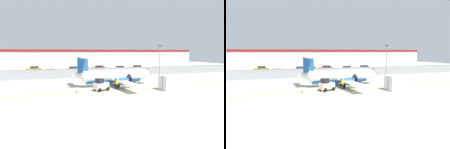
% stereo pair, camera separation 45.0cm
% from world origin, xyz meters
% --- Properties ---
extents(ground_plane, '(140.00, 140.00, 0.01)m').
position_xyz_m(ground_plane, '(0.00, 2.00, 0.00)').
color(ground_plane, '#B2AD99').
extents(perimeter_fence, '(98.00, 0.10, 2.10)m').
position_xyz_m(perimeter_fence, '(0.00, 18.00, 1.12)').
color(perimeter_fence, gray).
rests_on(perimeter_fence, ground).
extents(parking_lot_strip, '(98.00, 17.00, 0.12)m').
position_xyz_m(parking_lot_strip, '(0.00, 29.50, 0.06)').
color(parking_lot_strip, '#38383A').
rests_on(parking_lot_strip, ground).
extents(background_building, '(91.00, 8.10, 6.50)m').
position_xyz_m(background_building, '(0.00, 47.99, 3.26)').
color(background_building, beige).
rests_on(background_building, ground).
extents(commuter_airplane, '(14.04, 16.07, 4.92)m').
position_xyz_m(commuter_airplane, '(0.21, 6.12, 1.60)').
color(commuter_airplane, white).
rests_on(commuter_airplane, ground).
extents(baggage_tug, '(2.58, 2.10, 1.88)m').
position_xyz_m(baggage_tug, '(-3.24, 2.37, 0.86)').
color(baggage_tug, silver).
rests_on(baggage_tug, ground).
extents(ground_crew_worker, '(0.48, 0.48, 1.70)m').
position_xyz_m(ground_crew_worker, '(-0.70, 2.54, 0.95)').
color(ground_crew_worker, '#191E4C').
rests_on(ground_crew_worker, ground).
extents(cargo_container, '(2.58, 2.21, 2.20)m').
position_xyz_m(cargo_container, '(6.63, -0.10, 1.10)').
color(cargo_container, silver).
rests_on(cargo_container, ground).
extents(traffic_cone_near_left, '(0.36, 0.36, 0.64)m').
position_xyz_m(traffic_cone_near_left, '(-3.25, 4.13, 0.31)').
color(traffic_cone_near_left, orange).
rests_on(traffic_cone_near_left, ground).
extents(traffic_cone_near_right, '(0.36, 0.36, 0.64)m').
position_xyz_m(traffic_cone_near_right, '(-6.92, 1.82, 0.31)').
color(traffic_cone_near_right, orange).
rests_on(traffic_cone_near_right, ground).
extents(traffic_cone_far_left, '(0.36, 0.36, 0.64)m').
position_xyz_m(traffic_cone_far_left, '(-4.09, 1.68, 0.31)').
color(traffic_cone_far_left, orange).
rests_on(traffic_cone_far_left, ground).
extents(parked_car_0, '(4.31, 2.23, 1.58)m').
position_xyz_m(parked_car_0, '(-14.45, 34.24, 0.89)').
color(parked_car_0, '#B28C19').
rests_on(parked_car_0, parking_lot_strip).
extents(parked_car_1, '(4.27, 2.15, 1.58)m').
position_xyz_m(parked_car_1, '(-10.39, 23.99, 0.89)').
color(parked_car_1, navy).
rests_on(parked_car_1, parking_lot_strip).
extents(parked_car_2, '(4.27, 2.16, 1.58)m').
position_xyz_m(parked_car_2, '(-3.94, 29.77, 0.89)').
color(parked_car_2, '#19662D').
rests_on(parked_car_2, parking_lot_strip).
extents(parked_car_3, '(4.35, 2.34, 1.58)m').
position_xyz_m(parked_car_3, '(-0.83, 35.27, 0.89)').
color(parked_car_3, '#19662D').
rests_on(parked_car_3, parking_lot_strip).
extents(parked_car_4, '(4.26, 2.13, 1.58)m').
position_xyz_m(parked_car_4, '(3.77, 31.85, 0.89)').
color(parked_car_4, red).
rests_on(parked_car_4, parking_lot_strip).
extents(parked_car_5, '(4.35, 2.33, 1.58)m').
position_xyz_m(parked_car_5, '(9.31, 28.57, 0.89)').
color(parked_car_5, '#B28C19').
rests_on(parked_car_5, parking_lot_strip).
extents(parked_car_6, '(4.37, 2.40, 1.58)m').
position_xyz_m(parked_car_6, '(14.97, 29.42, 0.89)').
color(parked_car_6, slate).
rests_on(parked_car_6, parking_lot_strip).
extents(apron_light_pole, '(0.70, 0.30, 7.27)m').
position_xyz_m(apron_light_pole, '(13.77, 14.43, 4.30)').
color(apron_light_pole, slate).
rests_on(apron_light_pole, ground).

